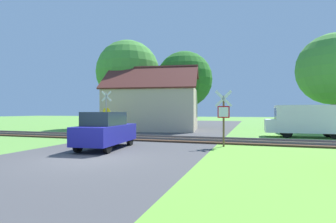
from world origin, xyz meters
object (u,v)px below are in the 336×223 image
object	(u,v)px
tree_center	(184,79)
tree_left	(128,72)
parked_car	(106,130)
stop_sign_near	(224,114)
tree_far	(334,69)
mail_truck	(305,120)
crossing_sign_far	(106,110)
house	(153,108)

from	to	relation	value
tree_center	tree_left	size ratio (longest dim) A/B	0.88
parked_car	stop_sign_near	bearing A→B (deg)	19.16
tree_far	mail_truck	xyz separation A→B (m)	(-3.62, -7.25, -4.44)
stop_sign_near	tree_left	xyz separation A→B (m)	(-11.73, 12.66, 4.52)
crossing_sign_far	stop_sign_near	bearing A→B (deg)	-33.64
tree_far	parked_car	world-z (taller)	tree_far
tree_left	tree_center	bearing A→B (deg)	17.87
crossing_sign_far	mail_truck	bearing A→B (deg)	-0.20
stop_sign_near	house	world-z (taller)	house
tree_left	parked_car	bearing A→B (deg)	-67.10
tree_far	parked_car	xyz separation A→B (m)	(-13.85, -16.36, -4.78)
tree_center	stop_sign_near	bearing A→B (deg)	-68.43
tree_far	parked_car	distance (m)	21.96
tree_far	mail_truck	world-z (taller)	tree_far
tree_left	mail_truck	size ratio (longest dim) A/B	1.96
tree_left	tree_far	bearing A→B (deg)	3.50
crossing_sign_far	tree_far	bearing A→B (deg)	19.22
parked_car	mail_truck	bearing A→B (deg)	36.13
house	mail_truck	distance (m)	13.29
tree_left	stop_sign_near	bearing A→B (deg)	-47.19
tree_center	parked_car	xyz separation A→B (m)	(0.42, -17.04, -4.45)
stop_sign_near	crossing_sign_far	distance (m)	10.93
stop_sign_near	house	size ratio (longest dim) A/B	0.30
house	parked_car	world-z (taller)	house
stop_sign_near	tree_center	bearing A→B (deg)	-69.97
house	tree_left	xyz separation A→B (m)	(-3.87, 2.35, 4.03)
tree_center	tree_left	bearing A→B (deg)	-162.13
tree_center	crossing_sign_far	bearing A→B (deg)	-112.47
tree_center	mail_truck	distance (m)	13.91
stop_sign_near	parked_car	xyz separation A→B (m)	(-5.34, -2.46, -0.76)
crossing_sign_far	house	xyz separation A→B (m)	(1.91, 5.41, 0.19)
stop_sign_near	parked_car	world-z (taller)	stop_sign_near
crossing_sign_far	parked_car	size ratio (longest dim) A/B	0.84
house	tree_left	distance (m)	6.06
house	mail_truck	bearing A→B (deg)	-24.40
mail_truck	house	bearing A→B (deg)	73.04
tree_center	parked_car	distance (m)	17.62
stop_sign_near	parked_car	bearing A→B (deg)	23.16
stop_sign_near	tree_far	distance (m)	16.78
crossing_sign_far	tree_far	world-z (taller)	tree_far
crossing_sign_far	tree_far	xyz separation A→B (m)	(18.27, 9.00, 3.73)
house	parked_car	xyz separation A→B (m)	(2.51, -12.77, -1.24)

